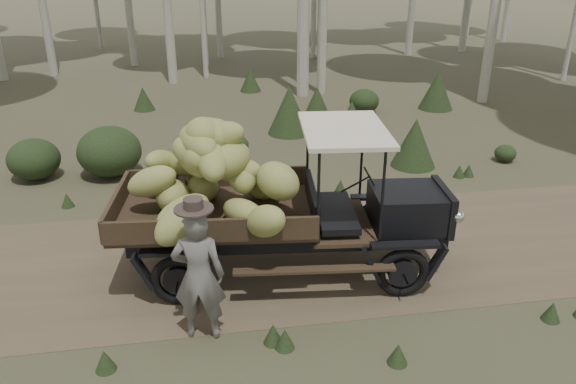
# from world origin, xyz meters

# --- Properties ---
(ground) EXTENTS (120.00, 120.00, 0.00)m
(ground) POSITION_xyz_m (0.00, 0.00, 0.00)
(ground) COLOR #473D2B
(ground) RESTS_ON ground
(dirt_track) EXTENTS (70.00, 4.00, 0.01)m
(dirt_track) POSITION_xyz_m (0.00, 0.00, 0.00)
(dirt_track) COLOR brown
(dirt_track) RESTS_ON ground
(banana_truck) EXTENTS (5.50, 2.90, 2.73)m
(banana_truck) POSITION_xyz_m (-0.36, -0.43, 1.53)
(banana_truck) COLOR black
(banana_truck) RESTS_ON ground
(farmer) EXTENTS (0.76, 0.58, 2.07)m
(farmer) POSITION_xyz_m (-1.17, -1.95, 0.98)
(farmer) COLOR #5B5853
(farmer) RESTS_ON ground
(undergrowth) EXTENTS (23.06, 23.17, 1.37)m
(undergrowth) POSITION_xyz_m (0.28, 0.40, 0.53)
(undergrowth) COLOR #233319
(undergrowth) RESTS_ON ground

